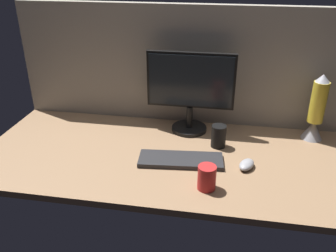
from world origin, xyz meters
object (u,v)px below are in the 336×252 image
Objects in this scene: mouse at (247,165)px; mug_black_travel at (219,136)px; monitor at (190,88)px; mug_red_plastic at (207,178)px; lava_lamp at (316,113)px; keyboard at (181,160)px.

mug_black_travel is (-12.93, 17.05, 3.70)cm from mouse.
mug_red_plastic is at bearing -75.84° from monitor.
mug_black_travel reaches higher than mouse.
lava_lamp is (32.56, 33.22, 12.20)cm from mouse.
keyboard is 1.12× the size of lava_lamp.
mouse is at bearing -5.69° from keyboard.
keyboard is 28.53cm from mouse.
mouse is 48.09cm from lava_lamp.
lava_lamp is (48.50, 50.61, 8.88)cm from mug_red_plastic.
lava_lamp is at bearing 19.57° from mug_black_travel.
mug_black_travel is at bearing 41.90° from keyboard.
mouse is at bearing 47.50° from mug_red_plastic.
lava_lamp is at bearing 46.22° from mug_red_plastic.
mouse is (28.51, -32.46, -21.06)cm from monitor.
lava_lamp is (45.49, 16.17, 8.49)cm from mug_black_travel.
monitor reaches higher than keyboard.
keyboard is at bearing -151.51° from lava_lamp.
keyboard is at bearing 125.77° from mug_red_plastic.
mouse is 0.89× the size of mug_black_travel.
mug_red_plastic is at bearing -133.78° from lava_lamp.
mug_red_plastic is 70.66cm from lava_lamp.
keyboard is at bearing -157.07° from mouse.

